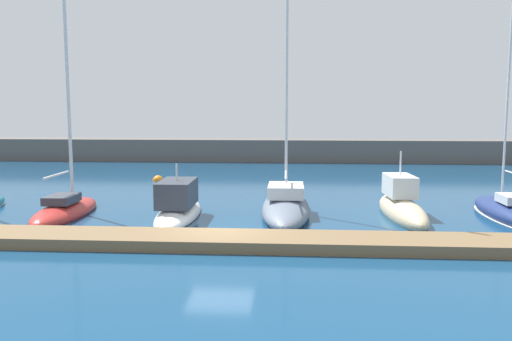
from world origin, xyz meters
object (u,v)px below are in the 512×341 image
sailboat_red_second (65,209)px  motorboat_white_third (178,209)px  sailboat_navy_sixth (508,210)px  motorboat_sand_fifth (402,207)px  sailboat_slate_fourth (286,205)px  mooring_buoy_orange (158,181)px

sailboat_red_second → motorboat_white_third: 5.26m
motorboat_white_third → sailboat_navy_sixth: sailboat_navy_sixth is taller
motorboat_white_third → motorboat_sand_fifth: 10.14m
motorboat_white_third → motorboat_sand_fifth: (10.11, 0.78, 0.06)m
sailboat_red_second → sailboat_navy_sixth: sailboat_navy_sixth is taller
sailboat_slate_fourth → motorboat_sand_fifth: (5.27, -0.31, 0.05)m
sailboat_red_second → motorboat_white_third: size_ratio=1.65×
sailboat_slate_fourth → motorboat_white_third: bearing=102.5°
motorboat_sand_fifth → motorboat_white_third: bearing=91.5°
motorboat_sand_fifth → mooring_buoy_orange: 17.77m
sailboat_navy_sixth → mooring_buoy_orange: sailboat_navy_sixth is taller
motorboat_sand_fifth → sailboat_slate_fourth: bearing=83.7°
motorboat_sand_fifth → mooring_buoy_orange: motorboat_sand_fifth is taller
sailboat_red_second → sailboat_slate_fourth: (10.10, 1.15, 0.11)m
motorboat_white_third → sailboat_slate_fourth: 4.97m
sailboat_red_second → sailboat_slate_fourth: sailboat_slate_fourth is taller
sailboat_red_second → sailboat_navy_sixth: 20.17m
mooring_buoy_orange → sailboat_navy_sixth: bearing=-29.5°
motorboat_white_third → mooring_buoy_orange: (-3.99, 11.58, -0.40)m
motorboat_white_third → sailboat_navy_sixth: 14.91m
motorboat_sand_fifth → sailboat_red_second: bearing=90.2°
sailboat_red_second → mooring_buoy_orange: (1.27, 11.63, -0.30)m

